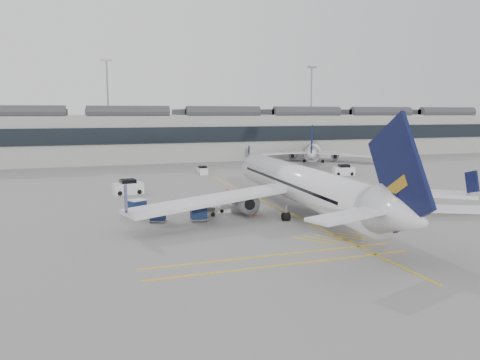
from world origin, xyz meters
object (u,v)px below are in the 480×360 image
object	(u,v)px
belt_loader	(232,207)
ramp_agent_a	(236,203)
baggage_cart_a	(204,204)
airliner_main	(303,185)
pushback_tug	(203,211)
ramp_agent_b	(254,209)

from	to	relation	value
belt_loader	ramp_agent_a	bearing A→B (deg)	57.77
baggage_cart_a	airliner_main	bearing A→B (deg)	-39.63
airliner_main	ramp_agent_a	bearing A→B (deg)	141.23
belt_loader	pushback_tug	world-z (taller)	belt_loader
ramp_agent_a	ramp_agent_b	size ratio (longest dim) A/B	1.07
ramp_agent_a	baggage_cart_a	bearing A→B (deg)	163.14
ramp_agent_a	ramp_agent_b	distance (m)	4.13
airliner_main	baggage_cart_a	size ratio (longest dim) A/B	22.87
airliner_main	ramp_agent_b	size ratio (longest dim) A/B	27.71
belt_loader	ramp_agent_b	bearing A→B (deg)	-54.63
ramp_agent_a	ramp_agent_b	world-z (taller)	ramp_agent_a
ramp_agent_a	pushback_tug	bearing A→B (deg)	-168.57
ramp_agent_a	pushback_tug	world-z (taller)	ramp_agent_a
belt_loader	ramp_agent_a	size ratio (longest dim) A/B	2.84
ramp_agent_b	pushback_tug	size ratio (longest dim) A/B	0.61
baggage_cart_a	ramp_agent_a	world-z (taller)	baggage_cart_a
baggage_cart_a	ramp_agent_a	bearing A→B (deg)	-11.92
ramp_agent_b	belt_loader	bearing A→B (deg)	-63.04
ramp_agent_b	pushback_tug	world-z (taller)	ramp_agent_b
belt_loader	ramp_agent_a	xyz separation A→B (m)	(0.78, 0.85, 0.29)
ramp_agent_a	ramp_agent_b	xyz separation A→B (m)	(0.73, -4.07, -0.05)
belt_loader	ramp_agent_a	world-z (taller)	belt_loader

